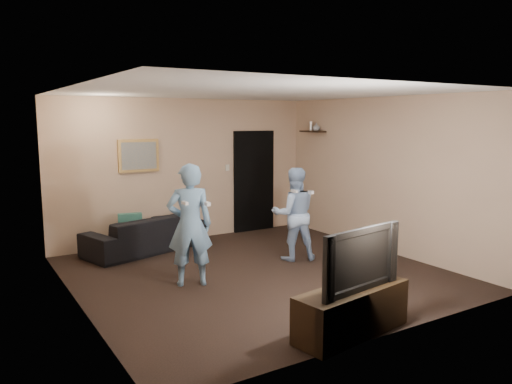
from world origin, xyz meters
TOP-DOWN VIEW (x-y plane):
  - ground at (0.00, 0.00)m, footprint 5.00×5.00m
  - ceiling at (0.00, 0.00)m, footprint 5.00×5.00m
  - wall_back at (0.00, 2.50)m, footprint 5.00×0.04m
  - wall_front at (0.00, -2.50)m, footprint 5.00×0.04m
  - wall_left at (-2.50, 0.00)m, footprint 0.04×5.00m
  - wall_right at (2.50, 0.00)m, footprint 0.04×5.00m
  - sofa at (-0.95, 2.07)m, footprint 2.23×1.36m
  - throw_pillow at (-1.22, 2.07)m, footprint 0.41×0.21m
  - painting_frame at (-0.90, 2.48)m, footprint 0.72×0.05m
  - painting_canvas at (-0.90, 2.45)m, footprint 0.62×0.01m
  - doorway at (1.45, 2.47)m, footprint 0.90×0.06m
  - light_switch at (0.85, 2.48)m, footprint 0.08×0.02m
  - wall_shelf at (2.39, 1.80)m, footprint 0.20×0.60m
  - shelf_vase at (2.39, 1.69)m, footprint 0.19×0.19m
  - shelf_figurine at (2.39, 1.86)m, footprint 0.06×0.06m
  - tv_console at (-0.25, -2.28)m, footprint 1.43×0.65m
  - television at (-0.25, -2.28)m, footprint 1.15×0.32m
  - wii_player_left at (-1.03, 0.05)m, footprint 0.70×0.58m
  - wii_player_right at (0.88, 0.32)m, footprint 0.87×0.79m

SIDE VIEW (x-z plane):
  - ground at x=0.00m, z-range 0.00..0.00m
  - tv_console at x=-0.25m, z-range 0.00..0.50m
  - sofa at x=-0.95m, z-range 0.00..0.61m
  - throw_pillow at x=-1.22m, z-range 0.29..0.67m
  - wii_player_right at x=0.88m, z-range 0.00..1.48m
  - television at x=-0.25m, z-range 0.50..1.15m
  - wii_player_left at x=-1.03m, z-range 0.00..1.66m
  - doorway at x=1.45m, z-range 0.00..2.00m
  - wall_back at x=0.00m, z-range 0.00..2.60m
  - wall_front at x=0.00m, z-range 0.00..2.60m
  - wall_left at x=-2.50m, z-range 0.00..2.60m
  - wall_right at x=2.50m, z-range 0.00..2.60m
  - light_switch at x=0.85m, z-range 1.24..1.36m
  - painting_frame at x=-0.90m, z-range 1.32..1.89m
  - painting_canvas at x=-0.90m, z-range 1.37..1.83m
  - wall_shelf at x=2.39m, z-range 1.98..2.00m
  - shelf_vase at x=2.39m, z-range 2.00..2.15m
  - shelf_figurine at x=2.39m, z-range 2.00..2.18m
  - ceiling at x=0.00m, z-range 2.58..2.62m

